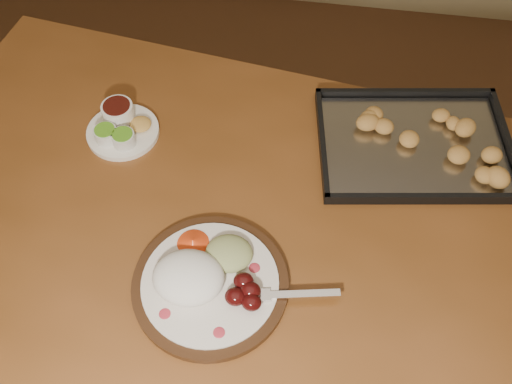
# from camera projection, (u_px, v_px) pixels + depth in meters

# --- Properties ---
(dining_table) EXTENTS (1.61, 1.11, 0.75)m
(dining_table) POSITION_uv_depth(u_px,v_px,m) (241.00, 248.00, 1.22)
(dining_table) COLOR brown
(dining_table) RESTS_ON ground
(dinner_plate) EXTENTS (0.38, 0.29, 0.07)m
(dinner_plate) POSITION_uv_depth(u_px,v_px,m) (207.00, 279.00, 1.05)
(dinner_plate) COLOR #311B0D
(dinner_plate) RESTS_ON dining_table
(condiment_saucer) EXTENTS (0.16, 0.16, 0.05)m
(condiment_saucer) POSITION_uv_depth(u_px,v_px,m) (121.00, 126.00, 1.26)
(condiment_saucer) COLOR white
(condiment_saucer) RESTS_ON dining_table
(baking_tray) EXTENTS (0.46, 0.36, 0.04)m
(baking_tray) POSITION_uv_depth(u_px,v_px,m) (414.00, 143.00, 1.24)
(baking_tray) COLOR black
(baking_tray) RESTS_ON dining_table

